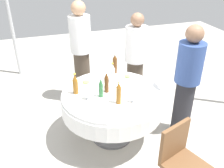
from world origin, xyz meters
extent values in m
plane|color=#B7B2A8|center=(0.00, 0.00, 0.00)|extent=(10.00, 10.00, 0.00)
cylinder|color=white|center=(0.00, 0.00, 0.72)|extent=(1.32, 1.32, 0.04)
cylinder|color=white|center=(0.00, 0.00, 0.59)|extent=(1.35, 1.35, 0.22)
cylinder|color=slate|center=(0.00, 0.00, 0.24)|extent=(0.14, 0.14, 0.48)
cylinder|color=slate|center=(0.00, 0.00, 0.01)|extent=(0.56, 0.56, 0.03)
cylinder|color=#8C5619|center=(0.13, 0.45, 0.83)|extent=(0.07, 0.07, 0.19)
cone|color=#8C5619|center=(0.13, 0.45, 0.97)|extent=(0.06, 0.06, 0.09)
cylinder|color=gold|center=(0.13, 0.45, 1.02)|extent=(0.03, 0.03, 0.01)
cylinder|color=#593314|center=(0.54, -0.22, 0.86)|extent=(0.07, 0.07, 0.24)
cone|color=#593314|center=(0.54, -0.22, 1.00)|extent=(0.06, 0.06, 0.05)
cylinder|color=silver|center=(0.54, -0.22, 1.04)|extent=(0.02, 0.02, 0.01)
cylinder|color=#593314|center=(0.04, 0.06, 0.84)|extent=(0.06, 0.06, 0.21)
cone|color=#593314|center=(0.04, 0.06, 0.99)|extent=(0.05, 0.05, 0.07)
cylinder|color=silver|center=(0.04, 0.06, 1.03)|extent=(0.02, 0.02, 0.01)
cylinder|color=#2D6B38|center=(-0.05, 0.16, 0.83)|extent=(0.06, 0.06, 0.18)
cone|color=#2D6B38|center=(-0.05, 0.16, 0.96)|extent=(0.05, 0.05, 0.08)
cylinder|color=silver|center=(-0.05, 0.16, 1.01)|extent=(0.03, 0.03, 0.01)
cylinder|color=#8C5619|center=(-0.26, 0.00, 0.85)|extent=(0.06, 0.06, 0.22)
cone|color=#8C5619|center=(-0.26, 0.00, 0.99)|extent=(0.05, 0.05, 0.06)
cylinder|color=gold|center=(-0.26, 0.00, 1.03)|extent=(0.02, 0.02, 0.01)
cylinder|color=silver|center=(0.28, -0.10, 0.84)|extent=(0.07, 0.07, 0.20)
cone|color=silver|center=(0.28, -0.10, 0.98)|extent=(0.06, 0.06, 0.08)
cylinder|color=gold|center=(0.28, -0.10, 1.02)|extent=(0.03, 0.03, 0.01)
cylinder|color=white|center=(-0.30, -0.18, 0.74)|extent=(0.06, 0.06, 0.00)
cylinder|color=white|center=(-0.30, -0.18, 0.78)|extent=(0.01, 0.01, 0.06)
cylinder|color=white|center=(-0.30, -0.18, 0.84)|extent=(0.07, 0.07, 0.07)
cylinder|color=maroon|center=(-0.30, -0.18, 0.82)|extent=(0.06, 0.06, 0.03)
cylinder|color=white|center=(-0.06, 0.33, 0.74)|extent=(0.06, 0.06, 0.00)
cylinder|color=white|center=(-0.06, 0.33, 0.78)|extent=(0.01, 0.01, 0.07)
cylinder|color=white|center=(-0.06, 0.33, 0.84)|extent=(0.08, 0.08, 0.07)
cylinder|color=white|center=(0.14, 0.02, 0.74)|extent=(0.06, 0.06, 0.00)
cylinder|color=white|center=(0.14, 0.02, 0.78)|extent=(0.01, 0.01, 0.08)
cylinder|color=white|center=(0.14, 0.02, 0.86)|extent=(0.07, 0.07, 0.07)
cylinder|color=gold|center=(0.14, 0.02, 0.84)|extent=(0.06, 0.06, 0.03)
cylinder|color=white|center=(0.33, -0.34, 0.75)|extent=(0.21, 0.21, 0.02)
ellipsoid|color=#8C9E59|center=(0.33, -0.34, 0.77)|extent=(0.10, 0.08, 0.02)
cylinder|color=white|center=(-0.39, 0.29, 0.75)|extent=(0.24, 0.24, 0.02)
cylinder|color=white|center=(0.34, 0.27, 0.75)|extent=(0.24, 0.24, 0.02)
ellipsoid|color=#8C9E59|center=(0.34, 0.27, 0.77)|extent=(0.11, 0.09, 0.02)
cube|color=silver|center=(-0.10, -0.27, 0.74)|extent=(0.18, 0.02, 0.00)
cube|color=white|center=(0.09, -0.17, 0.75)|extent=(0.16, 0.16, 0.02)
cylinder|color=#4C3F33|center=(1.12, 0.17, 0.45)|extent=(0.26, 0.26, 0.91)
cylinder|color=white|center=(1.12, 0.17, 1.20)|extent=(0.34, 0.34, 0.58)
sphere|color=tan|center=(1.12, 0.17, 1.60)|extent=(0.23, 0.23, 0.23)
cylinder|color=#26262B|center=(-0.19, -0.98, 0.42)|extent=(0.26, 0.26, 0.85)
cylinder|color=#334C8C|center=(-0.19, -0.98, 1.11)|extent=(0.34, 0.34, 0.54)
sphere|color=#8C664C|center=(-0.19, -0.98, 1.50)|extent=(0.23, 0.23, 0.23)
cylinder|color=#4C3F33|center=(0.71, -0.62, 0.41)|extent=(0.26, 0.26, 0.81)
cylinder|color=white|center=(0.71, -0.62, 1.09)|extent=(0.34, 0.34, 0.55)
sphere|color=#8C664C|center=(0.71, -0.62, 1.47)|extent=(0.20, 0.20, 0.20)
cube|color=brown|center=(-1.16, -0.42, 0.45)|extent=(0.51, 0.51, 0.04)
cube|color=brown|center=(-0.99, -0.36, 0.66)|extent=(0.17, 0.39, 0.42)
cylinder|color=gray|center=(-0.94, -0.52, 0.21)|extent=(0.03, 0.03, 0.43)
cylinder|color=#B2B5B7|center=(2.55, 1.26, 1.33)|extent=(0.07, 0.07, 2.66)
camera|label=1|loc=(-2.66, 0.85, 2.42)|focal=40.01mm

